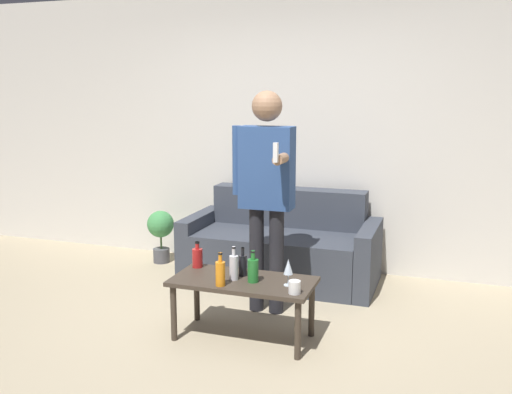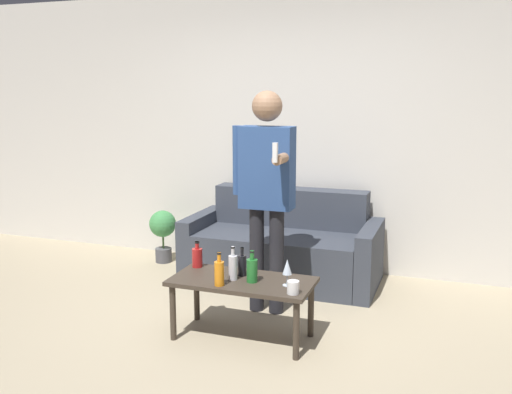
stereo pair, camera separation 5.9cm
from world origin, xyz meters
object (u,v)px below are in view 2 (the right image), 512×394
at_px(person_standing_front, 266,183).
at_px(coffee_table, 242,287).
at_px(bottle_orange, 233,267).
at_px(couch, 283,248).

bearing_deg(person_standing_front, coffee_table, -89.36).
relative_size(bottle_orange, person_standing_front, 0.14).
distance_m(bottle_orange, person_standing_front, 0.76).
height_order(couch, bottle_orange, couch).
xyz_separation_m(couch, coffee_table, (0.11, -1.34, 0.08)).
distance_m(couch, bottle_orange, 1.39).
bearing_deg(bottle_orange, couch, 92.00).
height_order(couch, coffee_table, couch).
relative_size(coffee_table, person_standing_front, 0.57).
distance_m(couch, coffee_table, 1.35).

